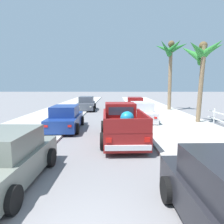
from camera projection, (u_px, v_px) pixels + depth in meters
sidewalk_left at (42, 122)px, 14.98m from camera, size 5.22×60.00×0.12m
sidewalk_right at (174, 123)px, 14.88m from camera, size 5.22×60.00×0.12m
curb_left at (58, 123)px, 14.97m from camera, size 0.16×60.00×0.10m
curb_right at (158, 123)px, 14.90m from camera, size 0.16×60.00×0.10m
pickup_truck at (122, 125)px, 10.45m from camera, size 2.39×5.29×1.80m
car_left_near at (135, 105)px, 21.19m from camera, size 2.15×4.31×1.54m
car_right_near at (86, 104)px, 22.63m from camera, size 2.17×4.32×1.54m
car_left_mid at (4, 160)px, 5.73m from camera, size 2.07×4.28×1.54m
car_right_mid at (142, 113)px, 15.48m from camera, size 2.06×4.28×1.54m
car_right_far at (65, 118)px, 12.80m from camera, size 2.17×4.32×1.54m
palm_tree_right_fore at (201, 56)px, 14.26m from camera, size 2.92×3.75×5.93m
palm_tree_left_mid at (171, 55)px, 21.66m from camera, size 3.65×3.33×7.58m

